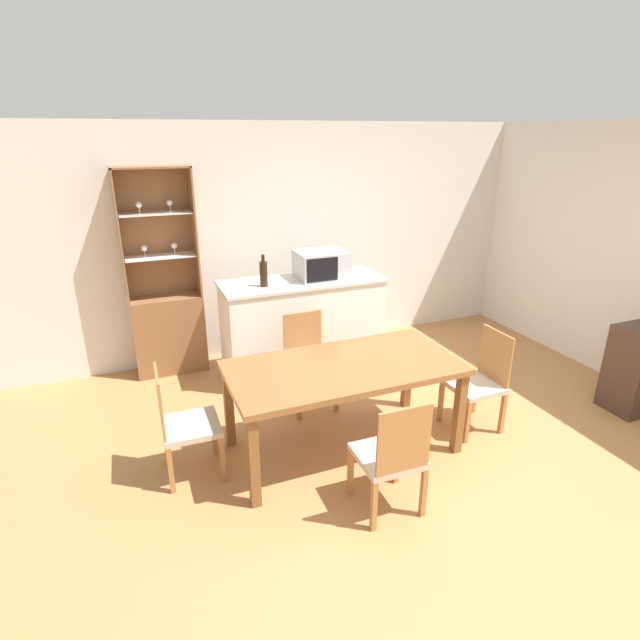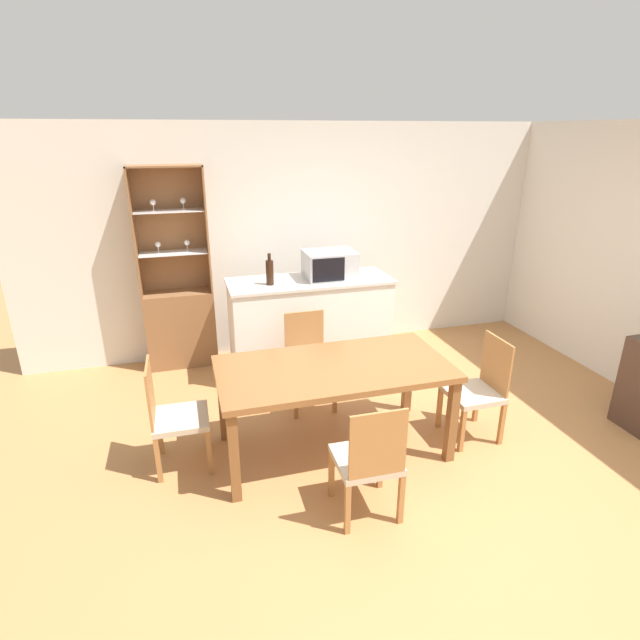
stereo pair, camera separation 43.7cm
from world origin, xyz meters
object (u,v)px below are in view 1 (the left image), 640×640
object	(u,v)px
dining_chair_head_near	(391,457)
wine_bottle	(264,273)
display_cabinet	(168,316)
dining_table	(343,374)
dining_chair_head_far	(308,362)
microwave	(322,264)
dining_chair_side_right_near	(479,382)
dining_chair_side_left_far	(184,424)

from	to	relation	value
dining_chair_head_near	wine_bottle	size ratio (longest dim) A/B	2.77
display_cabinet	wine_bottle	bearing A→B (deg)	-34.47
dining_table	dining_chair_head_near	world-z (taller)	dining_chair_head_near
dining_table	dining_chair_head_far	size ratio (longest dim) A/B	2.04
display_cabinet	dining_chair_head_far	size ratio (longest dim) A/B	2.44
wine_bottle	microwave	bearing A→B (deg)	7.04
display_cabinet	dining_chair_head_far	xyz separation A→B (m)	(1.12, -1.24, -0.19)
dining_table	dining_chair_side_right_near	distance (m)	1.25
dining_table	dining_chair_side_left_far	xyz separation A→B (m)	(-1.22, 0.14, -0.24)
microwave	dining_chair_head_near	bearing A→B (deg)	-100.51
dining_chair_head_far	microwave	world-z (taller)	microwave
microwave	dining_chair_side_right_near	bearing A→B (deg)	-63.56
dining_table	dining_chair_head_near	size ratio (longest dim) A/B	2.04
microwave	wine_bottle	xyz separation A→B (m)	(-0.64, -0.08, -0.01)
dining_table	wine_bottle	xyz separation A→B (m)	(-0.22, 1.40, 0.48)
display_cabinet	dining_chair_head_near	xyz separation A→B (m)	(1.12, -2.79, -0.19)
display_cabinet	dining_chair_head_near	size ratio (longest dim) A/B	2.44
dining_chair_head_near	dining_chair_head_far	bearing A→B (deg)	91.05
display_cabinet	dining_chair_side_right_near	bearing A→B (deg)	-42.56
microwave	dining_chair_head_far	bearing A→B (deg)	-120.68
dining_chair_head_far	dining_chair_side_left_far	bearing A→B (deg)	27.13
microwave	dining_table	bearing A→B (deg)	-105.76
dining_table	dining_chair_head_near	distance (m)	0.81
dining_chair_side_right_near	dining_chair_side_left_far	size ratio (longest dim) A/B	1.00
display_cabinet	dining_chair_side_left_far	xyz separation A→B (m)	(-0.10, -1.88, -0.19)
dining_table	dining_chair_side_left_far	world-z (taller)	dining_chair_side_left_far
dining_chair_head_far	display_cabinet	bearing A→B (deg)	-48.37
dining_chair_head_near	wine_bottle	distance (m)	2.30
display_cabinet	microwave	size ratio (longest dim) A/B	4.15
dining_chair_side_right_near	display_cabinet	bearing A→B (deg)	47.09
display_cabinet	dining_chair_head_near	world-z (taller)	display_cabinet
dining_chair_head_near	dining_chair_side_right_near	size ratio (longest dim) A/B	1.00
display_cabinet	dining_chair_head_near	distance (m)	3.01
microwave	wine_bottle	distance (m)	0.65
dining_table	wine_bottle	bearing A→B (deg)	99.13
dining_chair_head_near	dining_chair_head_far	world-z (taller)	same
display_cabinet	dining_chair_head_near	bearing A→B (deg)	-68.11
dining_chair_head_far	dining_chair_side_right_near	bearing A→B (deg)	142.80
wine_bottle	dining_chair_side_left_far	bearing A→B (deg)	-128.23
dining_chair_head_far	dining_table	bearing A→B (deg)	89.54
dining_chair_head_far	wine_bottle	world-z (taller)	wine_bottle
dining_table	display_cabinet	bearing A→B (deg)	119.11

